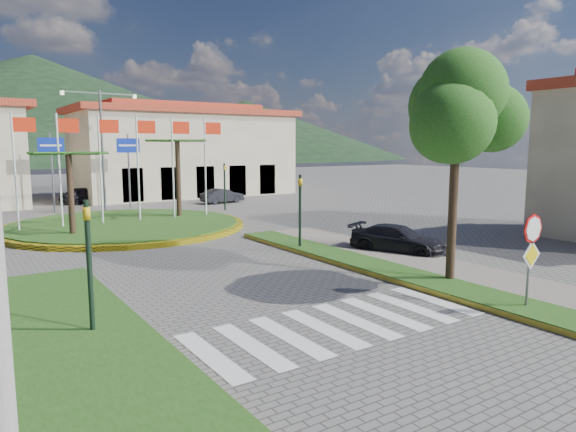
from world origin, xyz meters
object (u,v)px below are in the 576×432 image
roundabout_island (125,225)px  car_dark_a (86,195)px  car_side_right (398,239)px  car_dark_b (222,196)px  stop_sign (531,246)px  deciduous_tree (457,120)px

roundabout_island → car_dark_a: roundabout_island is taller
car_side_right → car_dark_b: bearing=60.4°
car_side_right → stop_sign: bearing=-132.9°
deciduous_tree → car_dark_a: 31.26m
stop_sign → car_dark_a: 33.88m
deciduous_tree → car_dark_a: deciduous_tree is taller
car_dark_a → car_dark_b: car_dark_a is taller
stop_sign → deciduous_tree: deciduous_tree is taller
car_dark_a → deciduous_tree: bearing=175.6°
roundabout_island → stop_sign: size_ratio=4.79×
car_dark_b → car_side_right: car_side_right is taller
car_dark_a → car_dark_b: 10.44m
roundabout_island → deciduous_tree: bearing=-72.1°
stop_sign → car_dark_b: stop_sign is taller
roundabout_island → car_dark_b: bearing=39.3°
car_dark_a → car_side_right: car_dark_a is taller
stop_sign → car_side_right: 7.82m
car_dark_b → roundabout_island: bearing=122.0°
stop_sign → car_side_right: bearing=70.3°
stop_sign → car_dark_a: size_ratio=0.70×
deciduous_tree → car_dark_b: 25.78m
roundabout_island → deciduous_tree: deciduous_tree is taller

